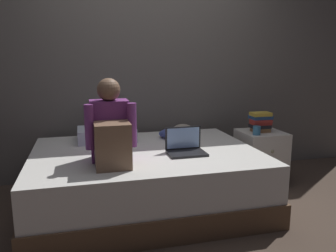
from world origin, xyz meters
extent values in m
plane|color=#47382D|center=(0.00, 0.00, 0.00)|extent=(8.00, 8.00, 0.00)
cube|color=#605B56|center=(0.00, 1.20, 1.35)|extent=(5.60, 0.10, 2.70)
cube|color=brown|center=(-0.20, 0.30, 0.10)|extent=(2.00, 1.50, 0.21)
cube|color=silver|center=(-0.20, 0.30, 0.36)|extent=(1.96, 1.46, 0.31)
cube|color=beige|center=(1.10, 0.55, 0.28)|extent=(0.44, 0.44, 0.56)
sphere|color=gray|center=(1.10, 0.33, 0.41)|extent=(0.04, 0.04, 0.04)
cube|color=#75337A|center=(-0.52, 0.11, 0.76)|extent=(0.30, 0.20, 0.48)
sphere|color=brown|center=(-0.52, 0.08, 1.08)|extent=(0.18, 0.18, 0.18)
cube|color=brown|center=(-0.52, -0.11, 0.69)|extent=(0.26, 0.24, 0.34)
cylinder|color=#75337A|center=(-0.68, -0.03, 0.82)|extent=(0.07, 0.07, 0.34)
cylinder|color=#75337A|center=(-0.36, -0.03, 0.82)|extent=(0.07, 0.07, 0.34)
cube|color=black|center=(0.12, 0.07, 0.53)|extent=(0.32, 0.22, 0.02)
cube|color=black|center=(0.12, 0.19, 0.64)|extent=(0.32, 0.01, 0.20)
cube|color=#8CB2EA|center=(0.12, 0.18, 0.64)|extent=(0.29, 0.00, 0.18)
cube|color=silver|center=(-0.50, 0.75, 0.58)|extent=(0.56, 0.36, 0.13)
cube|color=brown|center=(1.08, 0.55, 0.58)|extent=(0.17, 0.13, 0.04)
cube|color=black|center=(1.08, 0.56, 0.62)|extent=(0.19, 0.15, 0.04)
cube|color=#9E2D28|center=(1.08, 0.55, 0.65)|extent=(0.19, 0.13, 0.03)
cube|color=#9E2D28|center=(1.07, 0.54, 0.68)|extent=(0.21, 0.12, 0.03)
cube|color=#284C84|center=(1.08, 0.56, 0.72)|extent=(0.21, 0.16, 0.04)
cube|color=gold|center=(1.07, 0.54, 0.76)|extent=(0.20, 0.13, 0.04)
cylinder|color=teal|center=(0.97, 0.43, 0.61)|extent=(0.08, 0.08, 0.09)
ellipsoid|color=#8E3D47|center=(0.22, 0.76, 0.57)|extent=(0.17, 0.15, 0.09)
ellipsoid|color=gray|center=(0.30, 0.78, 0.58)|extent=(0.22, 0.18, 0.12)
ellipsoid|color=#3D4C8E|center=(0.10, 0.73, 0.56)|extent=(0.15, 0.13, 0.08)
ellipsoid|color=#3D4C8E|center=(0.14, 0.67, 0.58)|extent=(0.20, 0.17, 0.11)
camera|label=1|loc=(-0.73, -2.55, 1.32)|focal=35.90mm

